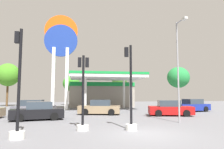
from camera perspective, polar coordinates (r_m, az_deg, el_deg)
The scene contains 16 objects.
ground_plane at distance 11.36m, azimuth 9.38°, elevation -15.83°, with size 90.00×90.00×0.00m, color slate.
gas_station at distance 33.25m, azimuth -2.88°, elevation -4.83°, with size 10.12×12.66×4.79m.
station_pole_sign at distance 28.52m, azimuth -13.95°, elevation 7.02°, with size 4.36×0.56×12.69m.
car_0 at distance 26.56m, azimuth 21.21°, elevation -8.07°, with size 4.39×2.47×1.48m.
car_1 at distance 20.87m, azimuth 15.77°, elevation -9.07°, with size 4.40×2.63×1.47m.
car_2 at distance 21.30m, azimuth -3.40°, elevation -9.16°, with size 4.47×2.72×1.49m.
car_3 at distance 22.77m, azimuth -20.83°, elevation -8.59°, with size 4.26×2.16×1.48m.
car_6 at distance 17.88m, azimuth -19.87°, elevation -9.62°, with size 4.33×2.48×1.46m.
traffic_signal_0 at distance 10.70m, azimuth -24.59°, elevation -7.99°, with size 0.70×0.71×5.21m.
traffic_signal_1 at distance 12.10m, azimuth 5.14°, elevation -7.84°, with size 0.65×0.68×4.95m.
traffic_signal_2 at distance 12.13m, azimuth -8.04°, elevation -7.47°, with size 0.68×0.70×4.32m.
tree_0 at distance 39.29m, azimuth -26.76°, elevation -0.11°, with size 3.77×3.77×7.28m.
tree_1 at distance 39.54m, azimuth -11.17°, elevation -2.44°, with size 3.17×3.17×5.53m.
tree_2 at distance 40.76m, azimuth 2.10°, elevation -1.55°, with size 2.99×2.99×6.37m.
tree_3 at distance 42.47m, azimuth 17.84°, elevation -0.78°, with size 4.29×4.29×7.37m.
corner_streetlamp at distance 15.97m, azimuth 18.00°, elevation 3.46°, with size 0.24×1.48×7.49m.
Camera 1 is at (-3.61, -10.58, 2.07)m, focal length 33.11 mm.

